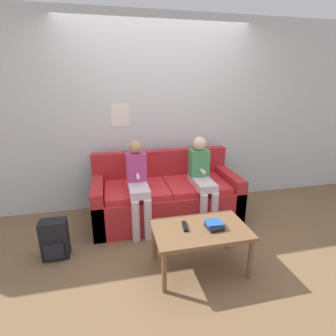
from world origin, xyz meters
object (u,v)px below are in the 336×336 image
coffee_table (201,233)px  backpack (55,240)px  couch (166,197)px  person_right (202,176)px  tv_remote (185,226)px  person_left (138,183)px

coffee_table → backpack: size_ratio=2.11×
couch → backpack: bearing=-155.5°
couch → person_right: size_ratio=1.71×
person_right → tv_remote: person_right is taller
couch → person_right: 0.57m
couch → person_right: person_right is taller
couch → person_left: bearing=-151.9°
person_left → person_right: size_ratio=0.99×
person_right → tv_remote: size_ratio=6.29×
backpack → tv_remote: bearing=-19.2°
person_left → backpack: bearing=-157.0°
couch → coffee_table: 1.09m
coffee_table → person_left: size_ratio=0.82×
coffee_table → backpack: coffee_table is taller
couch → backpack: 1.43m
tv_remote → backpack: bearing=169.4°
person_left → tv_remote: size_ratio=6.23×
couch → tv_remote: 1.05m
tv_remote → couch: bearing=96.2°
person_left → person_right: person_right is taller
coffee_table → person_left: 1.02m
couch → tv_remote: (-0.04, -1.03, 0.16)m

